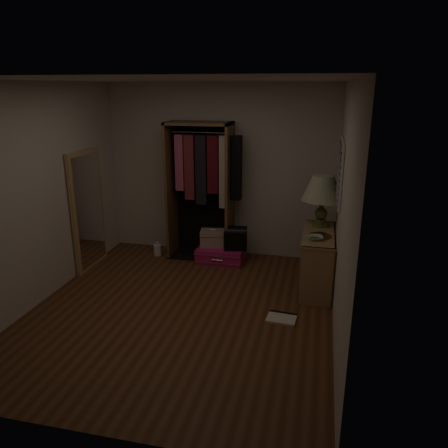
{
  "coord_description": "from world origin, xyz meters",
  "views": [
    {
      "loc": [
        1.52,
        -4.4,
        2.54
      ],
      "look_at": [
        0.3,
        0.95,
        0.8
      ],
      "focal_mm": 35.0,
      "sensor_mm": 36.0,
      "label": 1
    }
  ],
  "objects": [
    {
      "name": "black_bag",
      "position": [
        0.33,
        1.58,
        0.4
      ],
      "size": [
        0.36,
        0.26,
        0.36
      ],
      "rotation": [
        0.0,
        0.0,
        0.15
      ],
      "color": "black",
      "rests_on": "pink_suitcase"
    },
    {
      "name": "open_wardrobe",
      "position": [
        -0.19,
        1.77,
        1.22
      ],
      "size": [
        1.1,
        0.5,
        2.05
      ],
      "color": "brown",
      "rests_on": "ground"
    },
    {
      "name": "ground",
      "position": [
        0.0,
        0.0,
        0.0
      ],
      "size": [
        4.0,
        4.0,
        0.0
      ],
      "primitive_type": "plane",
      "color": "#532C17",
      "rests_on": "ground"
    },
    {
      "name": "floor_book",
      "position": [
        1.18,
        0.07,
        0.01
      ],
      "size": [
        0.35,
        0.29,
        0.03
      ],
      "rotation": [
        0.0,
        0.0,
        -0.08
      ],
      "color": "beige",
      "rests_on": "ground"
    },
    {
      "name": "train_case",
      "position": [
        -0.04,
        1.65,
        0.34
      ],
      "size": [
        0.4,
        0.31,
        0.26
      ],
      "rotation": [
        0.0,
        0.0,
        0.17
      ],
      "color": "tan",
      "rests_on": "pink_suitcase"
    },
    {
      "name": "room_walls",
      "position": [
        0.08,
        0.04,
        1.5
      ],
      "size": [
        3.52,
        4.02,
        2.6
      ],
      "color": "beige",
      "rests_on": "ground"
    },
    {
      "name": "console_bookshelf",
      "position": [
        1.54,
        1.03,
        0.4
      ],
      "size": [
        0.42,
        1.12,
        0.75
      ],
      "color": "#9C744B",
      "rests_on": "ground"
    },
    {
      "name": "white_jug",
      "position": [
        -0.92,
        1.6,
        0.09
      ],
      "size": [
        0.14,
        0.14,
        0.22
      ],
      "rotation": [
        0.0,
        0.0,
        -0.18
      ],
      "color": "white",
      "rests_on": "ground"
    },
    {
      "name": "brass_tray",
      "position": [
        1.54,
        0.86,
        0.76
      ],
      "size": [
        0.36,
        0.36,
        0.02
      ],
      "rotation": [
        0.0,
        0.0,
        -0.31
      ],
      "color": "olive",
      "rests_on": "console_bookshelf"
    },
    {
      "name": "pink_suitcase",
      "position": [
        0.1,
        1.6,
        0.11
      ],
      "size": [
        0.71,
        0.52,
        0.22
      ],
      "rotation": [
        0.0,
        0.0,
        0.0
      ],
      "color": "#C11767",
      "rests_on": "ground"
    },
    {
      "name": "table_lamp",
      "position": [
        1.54,
        1.34,
        1.25
      ],
      "size": [
        0.7,
        0.7,
        0.68
      ],
      "rotation": [
        0.0,
        0.0,
        -0.36
      ],
      "color": "#51592B",
      "rests_on": "console_bookshelf"
    },
    {
      "name": "ceramic_bowl",
      "position": [
        1.49,
        0.74,
        0.77
      ],
      "size": [
        0.24,
        0.24,
        0.05
      ],
      "primitive_type": "imported",
      "rotation": [
        0.0,
        0.0,
        0.34
      ],
      "color": "#A0C0A7",
      "rests_on": "console_bookshelf"
    },
    {
      "name": "floor_mirror",
      "position": [
        -1.7,
        1.0,
        0.85
      ],
      "size": [
        0.06,
        0.8,
        1.7
      ],
      "color": "tan",
      "rests_on": "ground"
    }
  ]
}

